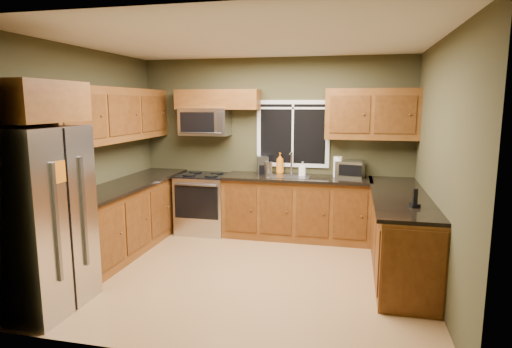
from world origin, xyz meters
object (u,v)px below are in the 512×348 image
at_px(soap_bottle_a, 280,163).
at_px(cordless_phone, 415,202).
at_px(paper_towel_roll, 338,167).
at_px(coffee_maker, 263,165).
at_px(toaster_oven, 350,169).
at_px(range, 204,203).
at_px(microwave, 205,122).
at_px(refrigerator, 38,220).
at_px(soap_bottle_b, 302,169).
at_px(kettle, 268,167).

distance_m(soap_bottle_a, cordless_phone, 2.52).
bearing_deg(paper_towel_roll, coffee_maker, 178.97).
height_order(toaster_oven, soap_bottle_a, soap_bottle_a).
relative_size(range, cordless_phone, 4.76).
bearing_deg(toaster_oven, paper_towel_roll, 179.15).
height_order(soap_bottle_a, cordless_phone, soap_bottle_a).
distance_m(microwave, paper_towel_roll, 2.14).
bearing_deg(range, cordless_phone, -28.66).
bearing_deg(refrigerator, range, 76.03).
distance_m(microwave, soap_bottle_b, 1.68).
bearing_deg(refrigerator, soap_bottle_a, 58.21).
height_order(microwave, soap_bottle_a, microwave).
xyz_separation_m(kettle, paper_towel_roll, (1.05, 0.01, 0.04)).
bearing_deg(coffee_maker, soap_bottle_b, -4.02).
bearing_deg(toaster_oven, range, -176.23).
bearing_deg(toaster_oven, kettle, -179.71).
xyz_separation_m(toaster_oven, kettle, (-1.23, -0.01, -0.01)).
xyz_separation_m(paper_towel_roll, soap_bottle_a, (-0.88, 0.08, 0.01)).
relative_size(microwave, paper_towel_roll, 2.31).
relative_size(microwave, coffee_maker, 2.79).
bearing_deg(refrigerator, soap_bottle_b, 52.54).
bearing_deg(kettle, refrigerator, -120.13).
bearing_deg(kettle, toaster_oven, 0.29).
bearing_deg(coffee_maker, refrigerator, -118.52).
distance_m(range, microwave, 1.27).
relative_size(soap_bottle_a, soap_bottle_b, 1.56).
distance_m(paper_towel_roll, soap_bottle_b, 0.52).
bearing_deg(refrigerator, cordless_phone, 18.17).
distance_m(refrigerator, coffee_maker, 3.35).
distance_m(toaster_oven, soap_bottle_a, 1.06).
xyz_separation_m(refrigerator, cordless_phone, (3.60, 1.18, 0.10)).
bearing_deg(refrigerator, toaster_oven, 44.98).
xyz_separation_m(microwave, paper_towel_roll, (2.05, 0.01, -0.64)).
height_order(microwave, cordless_phone, microwave).
bearing_deg(soap_bottle_b, range, -175.27).
height_order(kettle, soap_bottle_a, soap_bottle_a).
bearing_deg(kettle, paper_towel_roll, 0.49).
distance_m(soap_bottle_b, cordless_phone, 2.20).
height_order(kettle, soap_bottle_b, kettle).
bearing_deg(toaster_oven, soap_bottle_b, -178.33).
bearing_deg(microwave, soap_bottle_a, 4.61).
xyz_separation_m(range, toaster_oven, (2.23, 0.15, 0.59)).
relative_size(refrigerator, range, 1.92).
xyz_separation_m(refrigerator, kettle, (1.69, 2.91, 0.15)).
bearing_deg(cordless_phone, soap_bottle_b, 128.77).
relative_size(paper_towel_roll, soap_bottle_a, 1.01).
height_order(coffee_maker, cordless_phone, coffee_maker).
xyz_separation_m(toaster_oven, coffee_maker, (-1.32, 0.02, 0.01)).
xyz_separation_m(refrigerator, soap_bottle_a, (1.86, 3.00, 0.20)).
height_order(range, microwave, microwave).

